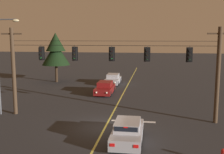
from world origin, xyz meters
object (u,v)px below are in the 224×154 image
Objects in this scene: traffic_light_leftmost at (41,53)px; tree_verge_far at (56,51)px; car_oncoming_lead at (105,88)px; car_oncoming_trailing at (113,79)px; traffic_light_rightmost at (190,55)px; traffic_light_left_inner at (74,54)px; car_waiting_near_lane at (128,132)px; traffic_light_centre at (112,54)px; traffic_light_right_inner at (147,54)px; street_lamp_corner at (1,58)px.

traffic_light_leftmost is 16.83m from tree_verge_far.
car_oncoming_lead is 1.00× the size of car_oncoming_trailing.
traffic_light_leftmost and traffic_light_rightmost have the same top height.
traffic_light_rightmost is 0.28× the size of car_oncoming_lead.
car_oncoming_lead is (0.80, 9.25, -4.48)m from traffic_light_left_inner.
traffic_light_left_inner reaches higher than car_waiting_near_lane.
traffic_light_centre is 1.00× the size of traffic_light_right_inner.
traffic_light_right_inner is 0.17× the size of tree_verge_far.
traffic_light_leftmost is 1.00× the size of traffic_light_left_inner.
traffic_light_centre is at bearing 109.98° from car_waiting_near_lane.
car_oncoming_lead is 6.47m from car_oncoming_trailing.
traffic_light_left_inner and traffic_light_centre have the same top height.
car_waiting_near_lane is at bearing -32.53° from traffic_light_leftmost.
tree_verge_far is (-8.24, 6.92, 3.84)m from car_oncoming_lead.
car_waiting_near_lane is 24.49m from tree_verge_far.
traffic_light_right_inner reaches higher than car_waiting_near_lane.
traffic_light_right_inner is at bearing -50.92° from tree_verge_far.
car_waiting_near_lane is (4.70, -4.76, -4.48)m from traffic_light_left_inner.
car_waiting_near_lane is 0.55× the size of street_lamp_corner.
car_oncoming_trailing is at bearing -3.13° from tree_verge_far.
traffic_light_rightmost is at bearing -44.82° from tree_verge_far.
tree_verge_far is (-13.13, 16.16, -0.63)m from traffic_light_right_inner.
traffic_light_leftmost is 0.15× the size of street_lamp_corner.
car_oncoming_lead is at bearing 105.54° from car_waiting_near_lane.
traffic_light_rightmost is (8.83, 0.00, 0.00)m from traffic_light_left_inner.
traffic_light_right_inner is at bearing 1.22° from street_lamp_corner.
traffic_light_rightmost is 0.15× the size of street_lamp_corner.
traffic_light_right_inner reaches higher than car_oncoming_lead.
car_oncoming_trailing is at bearing 90.29° from car_oncoming_lead.
traffic_light_rightmost is 0.28× the size of car_waiting_near_lane.
car_oncoming_lead is (3.58, 9.25, -4.48)m from traffic_light_leftmost.
traffic_light_leftmost is at bearing 4.30° from street_lamp_corner.
street_lamp_corner is at bearing 157.34° from car_waiting_near_lane.
traffic_light_leftmost is 0.17× the size of tree_verge_far.
traffic_light_left_inner is at bearing 134.61° from car_waiting_near_lane.
car_waiting_near_lane is 20.85m from car_oncoming_trailing.
car_waiting_near_lane is at bearing -101.81° from traffic_light_right_inner.
street_lamp_corner is at bearing -178.42° from traffic_light_centre.
car_waiting_near_lane is at bearing -130.94° from traffic_light_rightmost.
traffic_light_centre is at bearing -76.83° from car_oncoming_lead.
traffic_light_left_inner is 1.00× the size of traffic_light_rightmost.
street_lamp_corner reaches higher than car_oncoming_lead.
traffic_light_left_inner is at bearing -92.81° from car_oncoming_trailing.
traffic_light_leftmost is 0.28× the size of car_oncoming_trailing.
traffic_light_leftmost is at bearing -111.14° from car_oncoming_lead.
tree_verge_far is at bearing 114.69° from traffic_light_left_inner.
traffic_light_leftmost is 16.72m from car_oncoming_trailing.
car_oncoming_trailing is (-0.03, 6.47, 0.00)m from car_oncoming_lead.
traffic_light_right_inner is 20.83m from tree_verge_far.
traffic_light_centre is 5.87m from traffic_light_rightmost.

